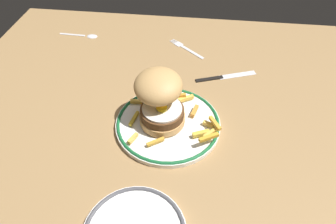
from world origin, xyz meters
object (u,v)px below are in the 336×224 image
burger (160,98)px  fork (186,48)px  knife (221,77)px  dinner_plate (168,123)px  spoon (88,35)px

burger → fork: bearing=83.7°
knife → dinner_plate: bearing=-122.4°
dinner_plate → fork: 33.92cm
dinner_plate → fork: dinner_plate is taller
burger → knife: size_ratio=0.77×
dinner_plate → burger: (-2.00, 1.18, 6.87)cm
fork → dinner_plate: bearing=-92.7°
fork → knife: bearing=-50.8°
burger → knife: (14.78, 19.01, -7.45)cm
dinner_plate → burger: burger is taller
burger → knife: 25.21cm
fork → knife: 17.68cm
dinner_plate → burger: size_ratio=1.87×
dinner_plate → spoon: (-32.01, 37.39, -0.48)cm
dinner_plate → knife: (12.79, 20.18, -0.58)cm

